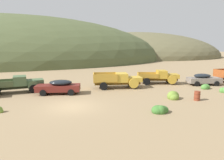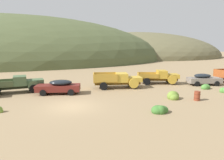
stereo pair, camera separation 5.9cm
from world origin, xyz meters
TOP-DOWN VIEW (x-y plane):
  - ground_plane at (0.00, 0.00)m, footprint 300.00×300.00m
  - hill_distant at (-15.25, 63.81)m, footprint 110.16×73.16m
  - hill_far_left at (39.38, 82.03)m, footprint 84.84×73.61m
  - truck_weathered_green at (-5.29, 7.30)m, footprint 6.39×2.96m
  - car_oxblood at (-1.16, 5.36)m, footprint 5.22×2.70m
  - truck_faded_yellow at (6.56, 6.58)m, footprint 6.29×3.15m
  - truck_mustard at (12.95, 7.85)m, footprint 5.96×3.72m
  - car_primer_gray at (18.25, 5.34)m, footprint 4.81×2.61m
  - oil_drum_spare at (11.96, -1.15)m, footprint 0.61×0.61m
  - bush_near_barrel at (16.57, 3.19)m, footprint 1.28×1.05m
  - bush_between_trucks at (17.19, 0.94)m, footprint 0.88×0.83m
  - bush_front_left at (10.04, -0.04)m, footprint 1.24×1.21m
  - bush_lone_scrub at (6.65, -3.55)m, footprint 1.45×1.04m

SIDE VIEW (x-z plane):
  - ground_plane at x=0.00m, z-range 0.00..0.00m
  - hill_distant at x=-15.25m, z-range -15.87..15.87m
  - hill_far_left at x=39.38m, z-range -12.11..12.11m
  - bush_between_trucks at x=17.19m, z-range -0.20..0.60m
  - bush_near_barrel at x=16.57m, z-range -0.17..0.59m
  - bush_lone_scrub at x=6.65m, z-range -0.21..0.63m
  - bush_front_left at x=10.04m, z-range -0.26..0.79m
  - oil_drum_spare at x=11.96m, z-range 0.00..0.92m
  - car_primer_gray at x=18.25m, z-range 0.03..1.60m
  - car_oxblood at x=-1.16m, z-range 0.03..1.60m
  - truck_weathered_green at x=-5.29m, z-range 0.04..1.93m
  - truck_mustard at x=12.95m, z-range 0.06..1.95m
  - truck_faded_yellow at x=6.56m, z-range 0.08..1.99m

